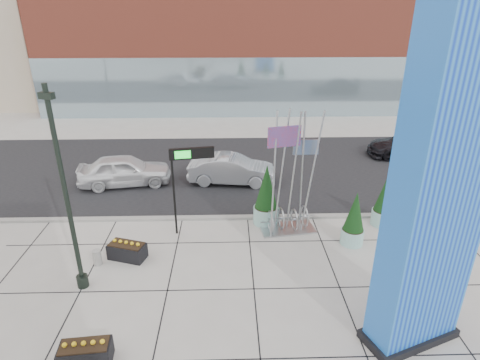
{
  "coord_description": "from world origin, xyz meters",
  "views": [
    {
      "loc": [
        0.2,
        -12.18,
        9.1
      ],
      "look_at": [
        0.6,
        2.0,
        2.83
      ],
      "focal_mm": 30.0,
      "sensor_mm": 36.0,
      "label": 1
    }
  ],
  "objects_px": {
    "overhead_street_sign": "(188,162)",
    "car_white_west": "(125,170)",
    "blue_pylon": "(437,203)",
    "car_silver_mid": "(232,170)",
    "concrete_bollard": "(97,257)",
    "public_art_sculpture": "(289,201)",
    "lamp_post": "(70,214)"
  },
  "relations": [
    {
      "from": "blue_pylon",
      "to": "car_silver_mid",
      "type": "relative_size",
      "value": 1.96
    },
    {
      "from": "overhead_street_sign",
      "to": "car_silver_mid",
      "type": "height_order",
      "value": "overhead_street_sign"
    },
    {
      "from": "public_art_sculpture",
      "to": "car_white_west",
      "type": "bearing_deg",
      "value": 140.12
    },
    {
      "from": "concrete_bollard",
      "to": "public_art_sculpture",
      "type": "bearing_deg",
      "value": 17.56
    },
    {
      "from": "public_art_sculpture",
      "to": "overhead_street_sign",
      "type": "relative_size",
      "value": 1.39
    },
    {
      "from": "concrete_bollard",
      "to": "car_white_west",
      "type": "relative_size",
      "value": 0.13
    },
    {
      "from": "public_art_sculpture",
      "to": "concrete_bollard",
      "type": "height_order",
      "value": "public_art_sculpture"
    },
    {
      "from": "lamp_post",
      "to": "car_silver_mid",
      "type": "relative_size",
      "value": 1.5
    },
    {
      "from": "car_white_west",
      "to": "car_silver_mid",
      "type": "bearing_deg",
      "value": -98.34
    },
    {
      "from": "overhead_street_sign",
      "to": "car_silver_mid",
      "type": "distance_m",
      "value": 6.08
    },
    {
      "from": "public_art_sculpture",
      "to": "overhead_street_sign",
      "type": "xyz_separation_m",
      "value": [
        -4.18,
        -0.2,
        1.89
      ]
    },
    {
      "from": "concrete_bollard",
      "to": "lamp_post",
      "type": "bearing_deg",
      "value": -96.2
    },
    {
      "from": "blue_pylon",
      "to": "public_art_sculpture",
      "type": "bearing_deg",
      "value": 92.07
    },
    {
      "from": "car_silver_mid",
      "to": "lamp_post",
      "type": "bearing_deg",
      "value": 155.2
    },
    {
      "from": "public_art_sculpture",
      "to": "car_white_west",
      "type": "xyz_separation_m",
      "value": [
        -8.19,
        4.97,
        -0.57
      ]
    },
    {
      "from": "blue_pylon",
      "to": "car_silver_mid",
      "type": "height_order",
      "value": "blue_pylon"
    },
    {
      "from": "concrete_bollard",
      "to": "overhead_street_sign",
      "type": "relative_size",
      "value": 0.16
    },
    {
      "from": "concrete_bollard",
      "to": "car_white_west",
      "type": "height_order",
      "value": "car_white_west"
    },
    {
      "from": "overhead_street_sign",
      "to": "car_white_west",
      "type": "xyz_separation_m",
      "value": [
        -4.01,
        5.17,
        -2.46
      ]
    },
    {
      "from": "public_art_sculpture",
      "to": "overhead_street_sign",
      "type": "height_order",
      "value": "public_art_sculpture"
    },
    {
      "from": "concrete_bollard",
      "to": "overhead_street_sign",
      "type": "bearing_deg",
      "value": 32.99
    },
    {
      "from": "overhead_street_sign",
      "to": "car_white_west",
      "type": "bearing_deg",
      "value": 118.79
    },
    {
      "from": "car_white_west",
      "to": "concrete_bollard",
      "type": "bearing_deg",
      "value": 175.81
    },
    {
      "from": "public_art_sculpture",
      "to": "blue_pylon",
      "type": "bearing_deg",
      "value": -75.22
    },
    {
      "from": "blue_pylon",
      "to": "lamp_post",
      "type": "xyz_separation_m",
      "value": [
        -10.42,
        2.62,
        -1.58
      ]
    },
    {
      "from": "overhead_street_sign",
      "to": "car_silver_mid",
      "type": "xyz_separation_m",
      "value": [
        1.78,
        5.24,
        -2.51
      ]
    },
    {
      "from": "lamp_post",
      "to": "overhead_street_sign",
      "type": "height_order",
      "value": "lamp_post"
    },
    {
      "from": "lamp_post",
      "to": "car_silver_mid",
      "type": "distance_m",
      "value": 10.41
    },
    {
      "from": "overhead_street_sign",
      "to": "car_white_west",
      "type": "relative_size",
      "value": 0.79
    },
    {
      "from": "lamp_post",
      "to": "public_art_sculpture",
      "type": "xyz_separation_m",
      "value": [
        7.69,
        3.67,
        -1.49
      ]
    },
    {
      "from": "blue_pylon",
      "to": "public_art_sculpture",
      "type": "height_order",
      "value": "blue_pylon"
    },
    {
      "from": "blue_pylon",
      "to": "lamp_post",
      "type": "height_order",
      "value": "blue_pylon"
    }
  ]
}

